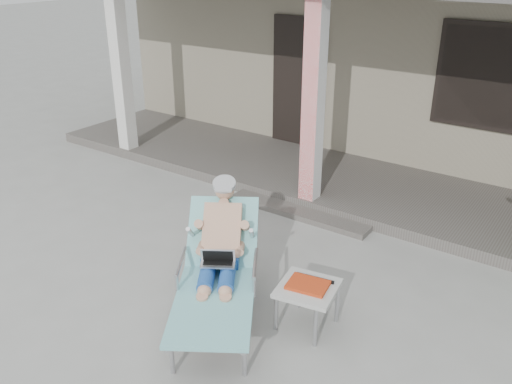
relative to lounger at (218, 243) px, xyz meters
The scene contains 6 objects.
ground 0.92m from the lounger, 142.05° to the left, with size 60.00×60.00×0.00m, color #9E9E99.
house 6.91m from the lounger, 93.60° to the left, with size 10.40×5.40×3.30m.
porch_deck 3.43m from the lounger, 97.35° to the left, with size 10.00×2.00×0.15m, color #605B56.
porch_step 2.34m from the lounger, 101.14° to the left, with size 2.00×0.30×0.07m, color #605B56.
lounger is the anchor object (origin of this frame).
side_table 0.93m from the lounger, 17.94° to the left, with size 0.60×0.60×0.46m.
Camera 1 is at (3.22, -3.71, 3.22)m, focal length 38.00 mm.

